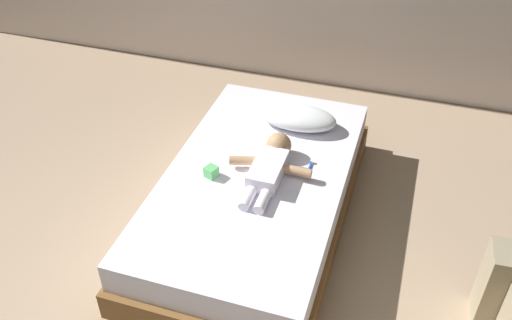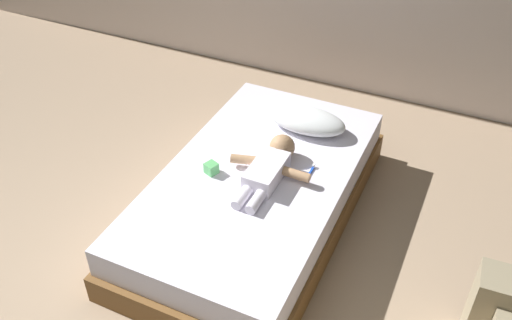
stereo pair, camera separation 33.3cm
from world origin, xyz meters
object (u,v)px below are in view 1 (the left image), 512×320
Objects in this scene: bed at (256,196)px; pillow at (297,117)px; toothbrush at (310,167)px; toy_block at (211,172)px; baby at (270,165)px.

pillow is (0.11, 0.57, 0.26)m from bed.
toothbrush is (0.19, -0.42, -0.06)m from pillow.
toy_block is (-0.55, -0.26, 0.03)m from toothbrush.
baby is (-0.03, -0.54, -0.01)m from pillow.
bed is 0.35m from toy_block.
baby reaches higher than pillow.
toy_block is at bearing -117.54° from pillow.
pillow reaches higher than toothbrush.
pillow is 3.78× the size of toothbrush.
pillow is at bearing 62.46° from toy_block.
bed is 0.64m from pillow.
toy_block reaches higher than toothbrush.
toy_block is (-0.36, -0.68, -0.04)m from pillow.
pillow is at bearing 114.29° from toothbrush.
baby is at bearing 19.24° from bed.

